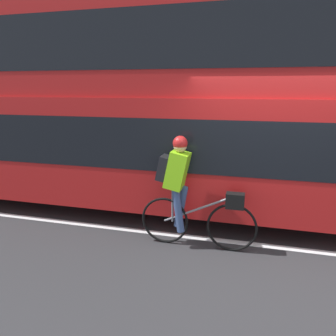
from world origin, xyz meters
The scene contains 6 objects.
ground_plane centered at (0.00, 0.00, 0.00)m, with size 80.00×80.00×0.00m, color #2D2D30.
road_center_line centered at (0.00, 0.25, 0.00)m, with size 50.00×0.14×0.01m, color silver.
sidewalk_curb centered at (0.00, 5.69, 0.06)m, with size 60.00×1.62×0.12m.
building_facade centered at (0.00, 6.65, 3.89)m, with size 60.00×0.30×7.78m.
bus centered at (-2.88, 1.50, 2.09)m, with size 9.72×2.59×3.74m.
cyclist_on_bike centered at (-1.23, -0.04, 0.90)m, with size 1.74×0.32×1.68m.
Camera 1 is at (-0.29, -4.53, 2.35)m, focal length 35.00 mm.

